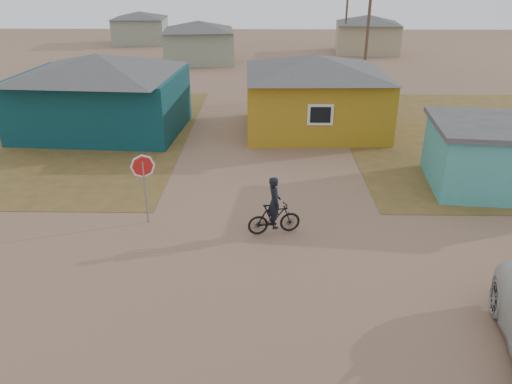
% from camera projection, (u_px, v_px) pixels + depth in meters
% --- Properties ---
extents(ground, '(120.00, 120.00, 0.00)m').
position_uv_depth(ground, '(266.00, 279.00, 13.90)').
color(ground, '#88644E').
extents(house_teal, '(8.93, 7.08, 4.00)m').
position_uv_depth(house_teal, '(101.00, 92.00, 25.48)').
color(house_teal, '#0A3138').
rests_on(house_teal, ground).
extents(house_yellow, '(7.72, 6.76, 3.90)m').
position_uv_depth(house_yellow, '(315.00, 92.00, 25.77)').
color(house_yellow, '#A67C19').
rests_on(house_yellow, ground).
extents(house_pale_west, '(7.04, 6.15, 3.60)m').
position_uv_depth(house_pale_west, '(199.00, 41.00, 44.18)').
color(house_pale_west, gray).
rests_on(house_pale_west, ground).
extents(house_beige_east, '(6.95, 6.05, 3.60)m').
position_uv_depth(house_beige_east, '(367.00, 33.00, 49.36)').
color(house_beige_east, tan).
rests_on(house_beige_east, ground).
extents(house_pale_north, '(6.28, 5.81, 3.40)m').
position_uv_depth(house_pale_north, '(140.00, 27.00, 55.28)').
color(house_pale_north, gray).
rests_on(house_pale_north, ground).
extents(utility_pole_near, '(1.40, 0.20, 8.00)m').
position_uv_depth(utility_pole_near, '(368.00, 31.00, 32.10)').
color(utility_pole_near, brown).
rests_on(utility_pole_near, ground).
extents(utility_pole_far, '(1.40, 0.20, 8.00)m').
position_uv_depth(utility_pole_far, '(347.00, 10.00, 46.64)').
color(utility_pole_far, brown).
rests_on(utility_pole_far, ground).
extents(stop_sign, '(0.80, 0.07, 2.46)m').
position_uv_depth(stop_sign, '(143.00, 173.00, 16.22)').
color(stop_sign, gray).
rests_on(stop_sign, ground).
extents(cyclist, '(1.81, 0.88, 1.97)m').
position_uv_depth(cyclist, '(274.00, 213.00, 16.01)').
color(cyclist, black).
rests_on(cyclist, ground).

